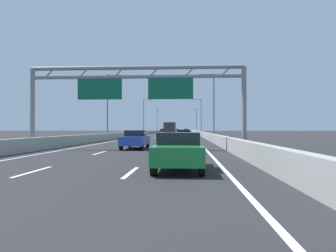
{
  "coord_description": "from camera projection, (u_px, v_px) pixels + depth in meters",
  "views": [
    {
      "loc": [
        3.8,
        1.06,
        1.59
      ],
      "look_at": [
        0.35,
        61.0,
        2.05
      ],
      "focal_mm": 34.34,
      "sensor_mm": 36.0,
      "label": 1
    }
  ],
  "objects": [
    {
      "name": "lane_dash_left_5",
      "position": [
        149.0,
        139.0,
        47.67
      ],
      "size": [
        0.16,
        3.0,
        0.01
      ],
      "primitive_type": "cube",
      "color": "white",
      "rests_on": "ground_plane"
    },
    {
      "name": "lane_dash_right_14",
      "position": [
        181.0,
        132.0,
        128.32
      ],
      "size": [
        0.16,
        3.0,
        0.01
      ],
      "primitive_type": "cube",
      "color": "white",
      "rests_on": "ground_plane"
    },
    {
      "name": "lane_dash_left_1",
      "position": [
        33.0,
        172.0,
        11.73
      ],
      "size": [
        0.16,
        3.0,
        0.01
      ],
      "primitive_type": "cube",
      "color": "white",
      "rests_on": "ground_plane"
    },
    {
      "name": "lane_dash_right_2",
      "position": [
        155.0,
        153.0,
        20.5
      ],
      "size": [
        0.16,
        3.0,
        0.01
      ],
      "primitive_type": "cube",
      "color": "white",
      "rests_on": "ground_plane"
    },
    {
      "name": "lane_dash_right_15",
      "position": [
        182.0,
        132.0,
        137.31
      ],
      "size": [
        0.16,
        3.0,
        0.01
      ],
      "primitive_type": "cube",
      "color": "white",
      "rests_on": "ground_plane"
    },
    {
      "name": "lane_dash_left_13",
      "position": [
        171.0,
        133.0,
        119.54
      ],
      "size": [
        0.16,
        3.0,
        0.01
      ],
      "primitive_type": "cube",
      "color": "white",
      "rests_on": "ground_plane"
    },
    {
      "name": "lane_dash_right_9",
      "position": [
        179.0,
        135.0,
        83.4
      ],
      "size": [
        0.16,
        3.0,
        0.01
      ],
      "primitive_type": "cube",
      "color": "white",
      "rests_on": "ground_plane"
    },
    {
      "name": "lane_dash_right_10",
      "position": [
        180.0,
        134.0,
        92.38
      ],
      "size": [
        0.16,
        3.0,
        0.01
      ],
      "primitive_type": "cube",
      "color": "white",
      "rests_on": "ground_plane"
    },
    {
      "name": "lane_dash_right_8",
      "position": [
        178.0,
        135.0,
        74.41
      ],
      "size": [
        0.16,
        3.0,
        0.01
      ],
      "primitive_type": "cube",
      "color": "white",
      "rests_on": "ground_plane"
    },
    {
      "name": "yellow_car",
      "position": [
        164.0,
        131.0,
        105.95
      ],
      "size": [
        1.86,
        4.19,
        1.55
      ],
      "color": "yellow",
      "rests_on": "ground_plane"
    },
    {
      "name": "lane_dash_left_6",
      "position": [
        155.0,
        137.0,
        56.65
      ],
      "size": [
        0.16,
        3.0,
        0.01
      ],
      "primitive_type": "cube",
      "color": "white",
      "rests_on": "ground_plane"
    },
    {
      "name": "lane_dash_left_14",
      "position": [
        172.0,
        132.0,
        128.53
      ],
      "size": [
        0.16,
        3.0,
        0.01
      ],
      "primitive_type": "cube",
      "color": "white",
      "rests_on": "ground_plane"
    },
    {
      "name": "box_truck",
      "position": [
        170.0,
        128.0,
        70.32
      ],
      "size": [
        2.35,
        7.83,
        2.89
      ],
      "color": "silver",
      "rests_on": "ground_plane"
    },
    {
      "name": "ground_plane",
      "position": [
        174.0,
        134.0,
        98.98
      ],
      "size": [
        260.0,
        260.0,
        0.0
      ],
      "primitive_type": "plane",
      "color": "#262628"
    },
    {
      "name": "red_car",
      "position": [
        163.0,
        131.0,
        97.94
      ],
      "size": [
        1.88,
        4.54,
        1.42
      ],
      "color": "red",
      "rests_on": "ground_plane"
    },
    {
      "name": "lane_dash_right_13",
      "position": [
        181.0,
        133.0,
        119.34
      ],
      "size": [
        0.16,
        3.0,
        0.01
      ],
      "primitive_type": "cube",
      "color": "white",
      "rests_on": "ground_plane"
    },
    {
      "name": "streetlamp_left_mid",
      "position": [
        109.0,
        102.0,
        46.72
      ],
      "size": [
        2.58,
        0.28,
        9.5
      ],
      "color": "slate",
      "rests_on": "ground_plane"
    },
    {
      "name": "lane_dash_right_4",
      "position": [
        170.0,
        142.0,
        38.47
      ],
      "size": [
        0.16,
        3.0,
        0.01
      ],
      "primitive_type": "cube",
      "color": "white",
      "rests_on": "ground_plane"
    },
    {
      "name": "edge_line_left",
      "position": [
        153.0,
        134.0,
        87.3
      ],
      "size": [
        0.16,
        176.0,
        0.01
      ],
      "primitive_type": "cube",
      "color": "white",
      "rests_on": "ground_plane"
    },
    {
      "name": "orange_car",
      "position": [
        186.0,
        131.0,
        132.83
      ],
      "size": [
        1.71,
        4.28,
        1.47
      ],
      "color": "orange",
      "rests_on": "ground_plane"
    },
    {
      "name": "streetlamp_right_mid",
      "position": [
        212.0,
        102.0,
        45.86
      ],
      "size": [
        2.58,
        0.28,
        9.5
      ],
      "color": "slate",
      "rests_on": "ground_plane"
    },
    {
      "name": "lane_dash_right_7",
      "position": [
        177.0,
        136.0,
        65.43
      ],
      "size": [
        0.16,
        3.0,
        0.01
      ],
      "primitive_type": "cube",
      "color": "white",
      "rests_on": "ground_plane"
    },
    {
      "name": "lane_dash_left_16",
      "position": [
        174.0,
        132.0,
        146.5
      ],
      "size": [
        0.16,
        3.0,
        0.01
      ],
      "primitive_type": "cube",
      "color": "white",
      "rests_on": "ground_plane"
    },
    {
      "name": "lane_dash_right_6",
      "position": [
        175.0,
        137.0,
        56.44
      ],
      "size": [
        0.16,
        3.0,
        0.01
      ],
      "primitive_type": "cube",
      "color": "white",
      "rests_on": "ground_plane"
    },
    {
      "name": "streetlamp_left_far",
      "position": [
        145.0,
        114.0,
        86.31
      ],
      "size": [
        2.58,
        0.28,
        9.5
      ],
      "color": "slate",
      "rests_on": "ground_plane"
    },
    {
      "name": "barrier_right",
      "position": [
        196.0,
        132.0,
        108.57
      ],
      "size": [
        0.45,
        220.0,
        0.95
      ],
      "color": "#9E9E99",
      "rests_on": "ground_plane"
    },
    {
      "name": "green_car",
      "position": [
        179.0,
        150.0,
        12.37
      ],
      "size": [
        1.8,
        4.42,
        1.43
      ],
      "color": "#1E7A38",
      "rests_on": "ground_plane"
    },
    {
      "name": "lane_dash_right_16",
      "position": [
        182.0,
        132.0,
        146.29
      ],
      "size": [
        0.16,
        3.0,
        0.01
      ],
      "primitive_type": "cube",
      "color": "white",
      "rests_on": "ground_plane"
    },
    {
      "name": "lane_dash_left_4",
      "position": [
        140.0,
        142.0,
        38.68
      ],
      "size": [
        0.16,
        3.0,
        0.01
      ],
      "primitive_type": "cube",
      "color": "white",
      "rests_on": "ground_plane"
    },
    {
      "name": "sign_gantry",
      "position": [
        136.0,
        86.0,
        24.3
      ],
      "size": [
        16.51,
        0.36,
        6.36
      ],
      "color": "gray",
      "rests_on": "ground_plane"
    },
    {
      "name": "lane_dash_left_17",
      "position": [
        175.0,
        132.0,
        155.48
      ],
      "size": [
        0.16,
        3.0,
        0.01
      ],
      "primitive_type": "cube",
      "color": "white",
      "rests_on": "ground_plane"
    },
    {
      "name": "streetlamp_right_distant",
      "position": [
        196.0,
        119.0,
        125.03
      ],
      "size": [
        2.58,
        0.28,
        9.5
      ],
      "color": "slate",
      "rests_on": "ground_plane"
    },
    {
      "name": "lane_dash_right_5",
      "position": [
        173.0,
        139.0,
        47.46
      ],
      "size": [
        0.16,
        3.0,
        0.01
      ],
      "primitive_type": "cube",
      "color": "white",
      "rests_on": "ground_plane"
    },
    {
      "name": "lane_dash_left_12",
      "position": [
        170.0,
        133.0,
        110.56
      ],
      "size": [
        0.16,
        3.0,
        0.01
      ],
      "primitive_type": "cube",
      "color": "white",
      "rests_on": "ground_plane"
    },
    {
      "name": "silver_car",
      "position": [
        177.0,
        131.0,
        128.1
      ],
      "size": [
        1.8,
        4.57,
        1.49
      ],
      "color": "#A8ADB2",
      "rests_on": "ground_plane"
    },
    {
      "name": "streetlamp_left_distant",
      "position": [
        158.0,
        119.0,
        125.89
      ],
      "size": [
        2.58,
        0.28,
        9.5
      ],
      "color": "slate",
      "rests_on": "ground_plane"
    },
    {
      "name": "lane_dash_left_10",
      "position": [
        167.0,
        134.0,
        92.59
      ],
      "size": [
        0.16,
        3.0,
        0.01
      ],
      "primitive_type": "cube",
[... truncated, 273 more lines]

